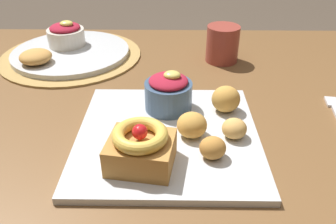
{
  "coord_description": "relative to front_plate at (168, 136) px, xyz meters",
  "views": [
    {
      "loc": [
        -0.05,
        -0.54,
        1.08
      ],
      "look_at": [
        -0.05,
        -0.06,
        0.77
      ],
      "focal_mm": 36.99,
      "sensor_mm": 36.0,
      "label": 1
    }
  ],
  "objects": [
    {
      "name": "dining_table",
      "position": [
        0.05,
        0.08,
        -0.09
      ],
      "size": [
        1.49,
        0.93,
        0.73
      ],
      "color": "brown",
      "rests_on": "ground_plane"
    },
    {
      "name": "fritter_middle",
      "position": [
        0.11,
        -0.01,
        0.02
      ],
      "size": [
        0.04,
        0.04,
        0.03
      ],
      "primitive_type": "ellipsoid",
      "color": "tan",
      "rests_on": "front_plate"
    },
    {
      "name": "fritter_front",
      "position": [
        0.07,
        -0.06,
        0.02
      ],
      "size": [
        0.04,
        0.04,
        0.03
      ],
      "primitive_type": "ellipsoid",
      "color": "#BC7F38",
      "rests_on": "front_plate"
    },
    {
      "name": "fritter_back",
      "position": [
        0.1,
        0.07,
        0.03
      ],
      "size": [
        0.05,
        0.05,
        0.05
      ],
      "primitive_type": "ellipsoid",
      "color": "gold",
      "rests_on": "front_plate"
    },
    {
      "name": "fritter_extra",
      "position": [
        0.04,
        -0.01,
        0.03
      ],
      "size": [
        0.05,
        0.05,
        0.04
      ],
      "primitive_type": "ellipsoid",
      "color": "gold",
      "rests_on": "front_plate"
    },
    {
      "name": "berry_ramekin",
      "position": [
        0.0,
        0.08,
        0.04
      ],
      "size": [
        0.09,
        0.09,
        0.07
      ],
      "color": "#3D5675",
      "rests_on": "front_plate"
    },
    {
      "name": "back_ramekin",
      "position": [
        -0.26,
        0.37,
        0.04
      ],
      "size": [
        0.09,
        0.09,
        0.07
      ],
      "color": "silver",
      "rests_on": "back_plate"
    },
    {
      "name": "coffee_mug",
      "position": [
        0.13,
        0.32,
        0.04
      ],
      "size": [
        0.08,
        0.08,
        0.09
      ],
      "primitive_type": "cylinder",
      "color": "#993D33",
      "rests_on": "dining_table"
    },
    {
      "name": "back_pastry",
      "position": [
        -0.3,
        0.26,
        0.03
      ],
      "size": [
        0.07,
        0.07,
        0.03
      ],
      "primitive_type": "ellipsoid",
      "color": "#C68E47",
      "rests_on": "back_plate"
    },
    {
      "name": "woven_placemat",
      "position": [
        -0.25,
        0.34,
        -0.0
      ],
      "size": [
        0.35,
        0.35,
        0.0
      ],
      "primitive_type": "cylinder",
      "color": "#AD894C",
      "rests_on": "dining_table"
    },
    {
      "name": "cake_slice",
      "position": [
        -0.04,
        -0.08,
        0.04
      ],
      "size": [
        0.1,
        0.09,
        0.07
      ],
      "rotation": [
        0.0,
        0.0,
        -0.15
      ],
      "color": "#B77F3D",
      "rests_on": "front_plate"
    },
    {
      "name": "back_plate",
      "position": [
        -0.25,
        0.34,
        0.01
      ],
      "size": [
        0.29,
        0.29,
        0.01
      ],
      "primitive_type": "cylinder",
      "color": "silver",
      "rests_on": "woven_placemat"
    },
    {
      "name": "front_plate",
      "position": [
        0.0,
        0.0,
        0.0
      ],
      "size": [
        0.3,
        0.3,
        0.01
      ],
      "primitive_type": "cube",
      "color": "silver",
      "rests_on": "dining_table"
    }
  ]
}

